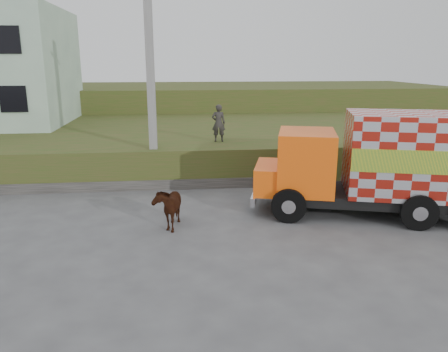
{
  "coord_description": "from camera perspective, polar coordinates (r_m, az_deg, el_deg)",
  "views": [
    {
      "loc": [
        -0.08,
        -12.16,
        4.76
      ],
      "look_at": [
        1.34,
        0.93,
        1.3
      ],
      "focal_mm": 35.0,
      "sensor_mm": 36.0,
      "label": 1
    }
  ],
  "objects": [
    {
      "name": "embankment",
      "position": [
        22.52,
        -5.91,
        4.39
      ],
      "size": [
        40.0,
        12.0,
        1.5
      ],
      "primitive_type": "cube",
      "color": "#344E1A",
      "rests_on": "ground"
    },
    {
      "name": "utility_pole",
      "position": [
        16.8,
        -9.54,
        12.19
      ],
      "size": [
        1.2,
        0.3,
        8.0
      ],
      "color": "gray",
      "rests_on": "ground"
    },
    {
      "name": "cow",
      "position": [
        12.99,
        -7.31,
        -3.87
      ],
      "size": [
        0.91,
        1.61,
        1.29
      ],
      "primitive_type": "imported",
      "rotation": [
        0.0,
        0.0,
        -0.14
      ],
      "color": "black",
      "rests_on": "ground"
    },
    {
      "name": "embankment_far",
      "position": [
        34.32,
        -6.11,
        9.19
      ],
      "size": [
        40.0,
        12.0,
        3.0
      ],
      "primitive_type": "cube",
      "color": "#344E1A",
      "rests_on": "ground"
    },
    {
      "name": "pedestrian",
      "position": [
        18.3,
        -0.72,
        6.93
      ],
      "size": [
        0.6,
        0.42,
        1.55
      ],
      "primitive_type": "imported",
      "rotation": [
        0.0,
        0.0,
        3.05
      ],
      "color": "#2C2927",
      "rests_on": "embankment"
    },
    {
      "name": "retaining_strip",
      "position": [
        17.09,
        -12.41,
        -1.1
      ],
      "size": [
        16.0,
        0.5,
        0.4
      ],
      "primitive_type": "cube",
      "color": "#595651",
      "rests_on": "ground"
    },
    {
      "name": "ground",
      "position": [
        13.06,
        -5.45,
        -6.72
      ],
      "size": [
        120.0,
        120.0,
        0.0
      ],
      "primitive_type": "plane",
      "color": "#474749",
      "rests_on": "ground"
    },
    {
      "name": "cargo_truck",
      "position": [
        14.47,
        20.5,
        1.5
      ],
      "size": [
        7.67,
        4.17,
        3.27
      ],
      "rotation": [
        0.0,
        0.0,
        -0.27
      ],
      "color": "black",
      "rests_on": "ground"
    }
  ]
}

